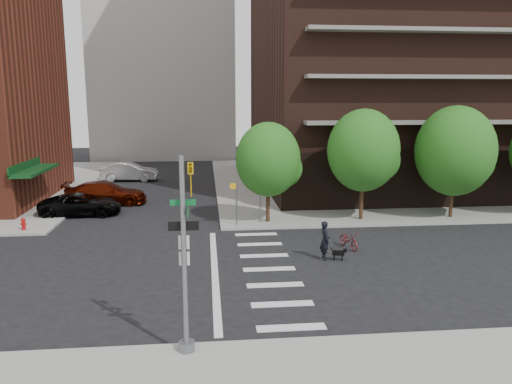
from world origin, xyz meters
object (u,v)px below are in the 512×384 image
at_px(parked_car_black, 81,204).
at_px(parked_car_maroon, 106,193).
at_px(parked_car_silver, 130,172).
at_px(scooter, 349,240).
at_px(dog_walker, 325,240).
at_px(traffic_signal, 186,271).
at_px(fire_hydrant, 23,223).

xyz_separation_m(parked_car_black, parked_car_maroon, (0.98, 3.38, 0.12)).
relative_size(parked_car_black, parked_car_silver, 1.01).
bearing_deg(parked_car_maroon, scooter, -132.53).
xyz_separation_m(scooter, dog_walker, (-1.69, -1.65, 0.50)).
bearing_deg(scooter, traffic_signal, -142.11).
height_order(fire_hydrant, dog_walker, dog_walker).
height_order(traffic_signal, parked_car_maroon, traffic_signal).
bearing_deg(scooter, parked_car_black, 135.58).
bearing_deg(fire_hydrant, scooter, -15.42).
bearing_deg(dog_walker, traffic_signal, 139.63).
bearing_deg(traffic_signal, fire_hydrant, 123.26).
xyz_separation_m(traffic_signal, scooter, (8.03, 10.31, -2.24)).
distance_m(fire_hydrant, parked_car_silver, 18.72).
xyz_separation_m(parked_car_black, dog_walker, (14.07, -10.83, 0.22)).
height_order(parked_car_maroon, dog_walker, dog_walker).
bearing_deg(parked_car_silver, dog_walker, -149.91).
relative_size(parked_car_black, dog_walker, 2.78).
bearing_deg(parked_car_black, parked_car_silver, -7.66).
xyz_separation_m(fire_hydrant, parked_car_black, (2.30, 4.20, 0.19)).
bearing_deg(parked_car_black, dog_walker, -130.60).
bearing_deg(dog_walker, scooter, -49.73).
xyz_separation_m(traffic_signal, parked_car_silver, (-6.58, 33.69, -1.83)).
relative_size(fire_hydrant, parked_car_maroon, 0.12).
relative_size(parked_car_maroon, scooter, 3.37).
height_order(parked_car_black, scooter, parked_car_black).
height_order(parked_car_maroon, parked_car_silver, parked_car_silver).
bearing_deg(parked_car_maroon, parked_car_black, 161.76).
bearing_deg(dog_walker, parked_car_black, 48.27).
bearing_deg(fire_hydrant, parked_car_maroon, 66.64).
height_order(traffic_signal, fire_hydrant, traffic_signal).
relative_size(traffic_signal, parked_car_silver, 1.13).
distance_m(parked_car_black, dog_walker, 17.76).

